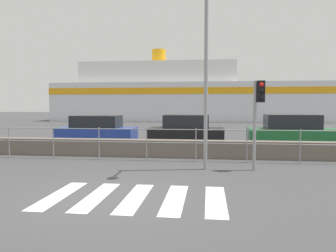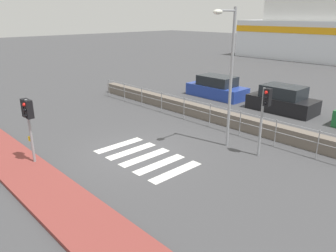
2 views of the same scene
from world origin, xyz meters
The scene contains 10 objects.
ground_plane centered at (0.00, 0.00, 0.00)m, with size 160.00×160.00×0.00m, color #424244.
sidewalk_brick centered at (0.00, -4.10, 0.06)m, with size 24.00×1.80×0.12m.
crosswalk centered at (0.68, 0.00, 0.00)m, with size 4.05×2.40×0.01m.
seawall centered at (0.00, 5.80, 0.34)m, with size 20.56×0.55×0.69m.
harbor_fence centered at (0.00, 4.93, 0.81)m, with size 18.55×0.04×1.24m.
traffic_light_near centered at (-1.77, -3.53, 2.03)m, with size 0.58×0.41×2.60m.
traffic_light_far centered at (3.87, 3.51, 2.09)m, with size 0.34×0.32×2.85m.
streetlamp centered at (2.21, 3.20, 3.65)m, with size 0.32×1.35×5.83m.
parked_car_blue centered at (-3.83, 10.32, 0.64)m, with size 4.26×1.83×1.50m.
parked_car_black centered at (1.14, 10.32, 0.66)m, with size 3.94×1.88×1.56m.
Camera 2 is at (10.21, -7.76, 5.54)m, focal length 35.00 mm.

